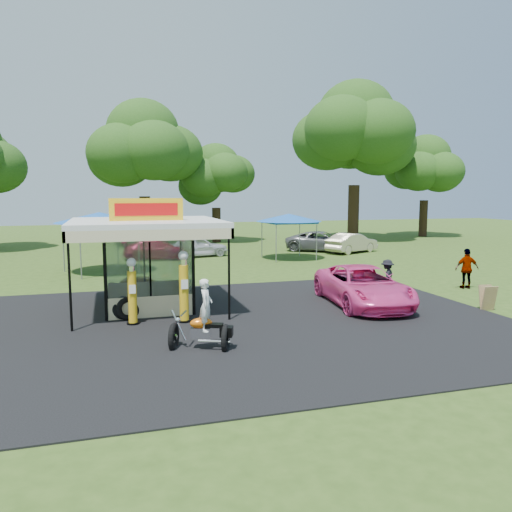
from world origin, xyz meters
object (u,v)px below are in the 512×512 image
object	(u,v)px
kiosk_car	(144,286)
bg_car_b	(158,249)
spectator_east_a	(387,277)
bg_car_e	(352,243)
bg_car_c	(198,247)
tent_west	(99,218)
tent_east	(289,218)
a_frame_sign	(488,298)
bg_car_d	(322,241)
gas_pump_right	(184,289)
gas_pump_left	(132,293)
pink_sedan	(363,286)
gas_station_kiosk	(147,263)
motorcycle	(204,321)
spectator_east_b	(467,269)

from	to	relation	value
kiosk_car	bg_car_b	world-z (taller)	bg_car_b
spectator_east_a	bg_car_e	size ratio (longest dim) A/B	0.35
bg_car_c	tent_west	xyz separation A→B (m)	(-6.31, -5.37, 2.31)
spectator_east_a	tent_east	distance (m)	12.47
a_frame_sign	bg_car_e	world-z (taller)	bg_car_e
bg_car_d	spectator_east_a	bearing A→B (deg)	-157.86
spectator_east_a	tent_west	distance (m)	15.60
gas_pump_right	kiosk_car	size ratio (longest dim) A/B	0.87
gas_pump_left	pink_sedan	world-z (taller)	gas_pump_left
gas_pump_right	a_frame_sign	world-z (taller)	gas_pump_right
gas_pump_right	bg_car_d	size ratio (longest dim) A/B	0.46
gas_pump_right	bg_car_d	distance (m)	22.27
gas_pump_right	bg_car_d	world-z (taller)	gas_pump_right
kiosk_car	spectator_east_a	size ratio (longest dim) A/B	1.84
bg_car_d	gas_station_kiosk	bearing A→B (deg)	174.27
gas_pump_right	bg_car_d	xyz separation A→B (m)	(13.09, 18.01, -0.43)
gas_station_kiosk	bg_car_b	size ratio (longest dim) A/B	1.17
pink_sedan	bg_car_c	size ratio (longest dim) A/B	1.33
gas_pump_left	motorcycle	xyz separation A→B (m)	(1.78, -3.27, -0.27)
motorcycle	bg_car_d	xyz separation A→B (m)	(12.98, 21.09, -0.06)
pink_sedan	bg_car_e	size ratio (longest dim) A/B	1.26
pink_sedan	bg_car_d	distance (m)	18.38
bg_car_b	motorcycle	bearing A→B (deg)	-174.96
spectator_east_b	spectator_east_a	bearing A→B (deg)	15.38
pink_sedan	bg_car_d	bearing A→B (deg)	77.27
gas_pump_right	bg_car_e	xyz separation A→B (m)	(14.80, 16.54, -0.45)
spectator_east_b	tent_west	world-z (taller)	tent_west
pink_sedan	bg_car_c	bearing A→B (deg)	108.42
gas_pump_right	bg_car_e	distance (m)	22.20
pink_sedan	tent_east	size ratio (longest dim) A/B	1.28
spectator_east_a	bg_car_c	xyz separation A→B (m)	(-5.60, 15.18, -0.06)
bg_car_b	tent_east	world-z (taller)	tent_east
bg_car_c	tent_west	distance (m)	8.60
a_frame_sign	tent_east	world-z (taller)	tent_east
gas_station_kiosk	a_frame_sign	world-z (taller)	gas_station_kiosk
tent_east	motorcycle	bearing A→B (deg)	-117.03
spectator_east_a	tent_west	bearing A→B (deg)	-81.94
kiosk_car	gas_pump_left	bearing A→B (deg)	171.57
pink_sedan	spectator_east_b	distance (m)	6.52
tent_east	pink_sedan	bearing A→B (deg)	-98.29
gas_pump_left	bg_car_c	size ratio (longest dim) A/B	0.54
gas_pump_right	spectator_east_a	distance (m)	9.37
gas_pump_left	spectator_east_b	distance (m)	15.18
a_frame_sign	bg_car_e	size ratio (longest dim) A/B	0.21
motorcycle	bg_car_b	size ratio (longest dim) A/B	0.45
spectator_east_b	bg_car_b	size ratio (longest dim) A/B	0.40
gas_station_kiosk	bg_car_d	world-z (taller)	gas_station_kiosk
motorcycle	kiosk_car	bearing A→B (deg)	119.97
bg_car_c	spectator_east_b	bearing A→B (deg)	-160.14
motorcycle	gas_pump_left	bearing A→B (deg)	140.21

